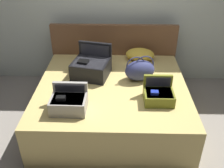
{
  "coord_description": "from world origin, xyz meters",
  "views": [
    {
      "loc": [
        0.08,
        -2.56,
        2.4
      ],
      "look_at": [
        0.0,
        0.26,
        0.67
      ],
      "focal_mm": 41.54,
      "sensor_mm": 36.0,
      "label": 1
    }
  ],
  "objects": [
    {
      "name": "hard_case_medium",
      "position": [
        -0.48,
        -0.16,
        0.67
      ],
      "size": [
        0.41,
        0.33,
        0.29
      ],
      "rotation": [
        0.0,
        0.0,
        -0.02
      ],
      "color": "gray",
      "rests_on": "bed"
    },
    {
      "name": "pillow_near_headboard",
      "position": [
        0.42,
        1.17,
        0.67
      ],
      "size": [
        0.48,
        0.34,
        0.19
      ],
      "primitive_type": "ellipsoid",
      "rotation": [
        0.0,
        0.0,
        -0.11
      ],
      "color": "gold",
      "rests_on": "bed"
    },
    {
      "name": "hard_case_small",
      "position": [
        0.57,
        0.05,
        0.66
      ],
      "size": [
        0.35,
        0.32,
        0.28
      ],
      "rotation": [
        0.0,
        0.0,
        0.01
      ],
      "color": "olive",
      "rests_on": "bed"
    },
    {
      "name": "back_wall",
      "position": [
        0.0,
        1.65,
        1.3
      ],
      "size": [
        8.0,
        0.1,
        2.6
      ],
      "primitive_type": "cube",
      "color": "#B7C1B2",
      "rests_on": "ground"
    },
    {
      "name": "ground_plane",
      "position": [
        0.0,
        0.0,
        0.0
      ],
      "size": [
        12.0,
        12.0,
        0.0
      ],
      "primitive_type": "plane",
      "color": "gray"
    },
    {
      "name": "hard_case_large",
      "position": [
        -0.3,
        0.66,
        0.71
      ],
      "size": [
        0.57,
        0.56,
        0.42
      ],
      "rotation": [
        0.0,
        0.0,
        -0.22
      ],
      "color": "black",
      "rests_on": "bed"
    },
    {
      "name": "headboard",
      "position": [
        0.0,
        1.38,
        0.54
      ],
      "size": [
        2.03,
        0.08,
        1.08
      ],
      "primitive_type": "cube",
      "color": "brown",
      "rests_on": "ground"
    },
    {
      "name": "bed",
      "position": [
        0.0,
        0.4,
        0.29
      ],
      "size": [
        1.99,
        1.89,
        0.57
      ],
      "primitive_type": "cube",
      "color": "tan",
      "rests_on": "ground"
    },
    {
      "name": "duffel_bag",
      "position": [
        0.37,
        0.56,
        0.72
      ],
      "size": [
        0.47,
        0.36,
        0.35
      ],
      "rotation": [
        0.0,
        0.0,
        0.25
      ],
      "color": "navy",
      "rests_on": "bed"
    }
  ]
}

